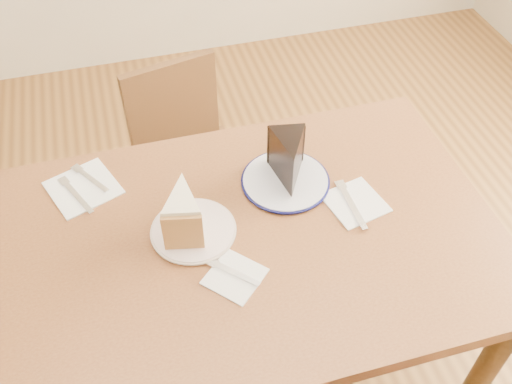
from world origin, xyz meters
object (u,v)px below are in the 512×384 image
object	(u,v)px
table	(253,259)
chocolate_cake	(289,163)
carrot_cake	(184,211)
chair_far	(191,164)
plate_navy	(285,181)
plate_cream	(193,231)

from	to	relation	value
table	chocolate_cake	world-z (taller)	chocolate_cake
carrot_cake	chair_far	bearing A→B (deg)	92.20
table	chair_far	bearing A→B (deg)	95.24
plate_navy	carrot_cake	world-z (taller)	carrot_cake
chair_far	chocolate_cake	distance (m)	0.64
table	plate_navy	xyz separation A→B (m)	(0.13, 0.15, 0.10)
carrot_cake	chocolate_cake	xyz separation A→B (m)	(0.29, 0.08, 0.01)
table	chair_far	size ratio (longest dim) A/B	1.54
table	carrot_cake	distance (m)	0.23
plate_cream	plate_navy	xyz separation A→B (m)	(0.27, 0.10, 0.00)
carrot_cake	table	bearing A→B (deg)	-10.52
plate_navy	carrot_cake	size ratio (longest dim) A/B	1.77
table	plate_cream	world-z (taller)	plate_cream
chair_far	carrot_cake	xyz separation A→B (m)	(-0.09, -0.55, 0.38)
chair_far	carrot_cake	distance (m)	0.68
carrot_cake	plate_cream	bearing A→B (deg)	-35.71
chocolate_cake	plate_cream	bearing A→B (deg)	30.48
chair_far	plate_navy	xyz separation A→B (m)	(0.19, -0.47, 0.32)
chair_far	plate_cream	bearing A→B (deg)	68.77
table	chair_far	world-z (taller)	chair_far
table	plate_cream	size ratio (longest dim) A/B	6.04
plate_cream	carrot_cake	xyz separation A→B (m)	(-0.02, 0.02, 0.06)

